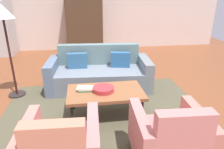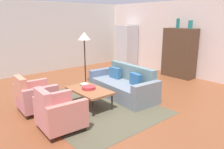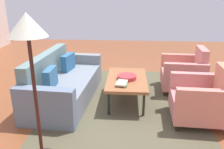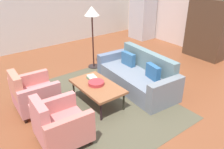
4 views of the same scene
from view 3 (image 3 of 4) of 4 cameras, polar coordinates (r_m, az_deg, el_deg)
name	(u,v)px [view 3 (image 3 of 4)]	position (r m, az deg, el deg)	size (l,w,h in m)	color
ground_plane	(93,95)	(4.63, -4.67, -4.91)	(10.71, 10.71, 0.00)	brown
area_rug	(124,101)	(4.38, 2.82, -6.30)	(3.40, 2.60, 0.01)	brown
couch	(62,84)	(4.44, -11.96, -2.37)	(2.16, 1.05, 0.86)	slate
coffee_table	(127,80)	(4.22, 3.59, -1.39)	(1.20, 0.70, 0.44)	black
armchair_left	(203,100)	(3.86, 21.10, -5.83)	(0.84, 0.84, 0.88)	black
armchair_right	(186,74)	(4.94, 17.33, 0.11)	(0.85, 0.85, 0.88)	#352D12
fruit_bowl	(127,77)	(4.16, 3.60, -0.62)	(0.34, 0.34, 0.07)	#B33137
book_stack	(122,83)	(3.90, 2.34, -2.15)	(0.28, 0.20, 0.05)	#466D54
floor_lamp	(29,40)	(2.54, -19.43, 7.80)	(0.40, 0.40, 1.72)	#292121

